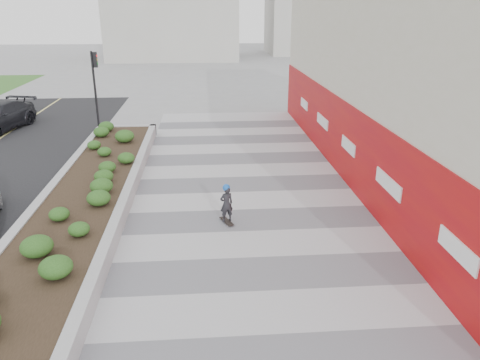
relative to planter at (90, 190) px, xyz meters
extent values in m
plane|color=gray|center=(5.50, -7.00, -0.42)|extent=(160.00, 160.00, 0.00)
cube|color=#A8A8AD|center=(5.50, -4.00, -0.41)|extent=(8.00, 36.00, 0.01)
cube|color=beige|center=(12.50, 2.00, 3.58)|extent=(6.00, 24.00, 8.00)
cube|color=#B7130E|center=(9.52, 2.00, 1.08)|extent=(0.12, 24.00, 3.00)
cube|color=#9E9EA0|center=(0.00, 8.85, -0.14)|extent=(3.00, 0.30, 0.55)
cube|color=#9E9EA0|center=(-1.35, 0.00, -0.14)|extent=(0.30, 18.00, 0.55)
cube|color=#9E9EA0|center=(1.35, 0.00, -0.14)|extent=(0.30, 18.00, 0.55)
cube|color=#2D2116|center=(0.00, 0.00, -0.17)|extent=(2.40, 17.40, 0.50)
cylinder|color=black|center=(-1.80, 10.50, 1.68)|extent=(0.12, 0.12, 4.20)
cube|color=black|center=(-1.62, 10.50, 3.33)|extent=(0.18, 0.28, 0.80)
cylinder|color=#595654|center=(6.00, -4.00, -0.42)|extent=(0.44, 0.44, 0.01)
cube|color=black|center=(4.68, -2.17, -0.35)|extent=(0.45, 0.74, 0.02)
imported|color=black|center=(4.68, -2.17, 0.24)|extent=(0.49, 0.40, 1.17)
sphere|color=blue|center=(4.68, -2.17, 0.78)|extent=(0.23, 0.23, 0.23)
camera|label=1|loc=(4.05, -15.52, 6.02)|focal=35.00mm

